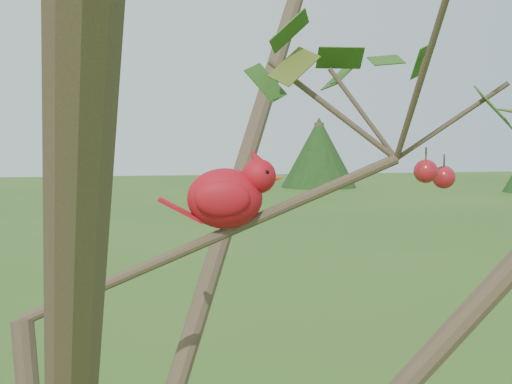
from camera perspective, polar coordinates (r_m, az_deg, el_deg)
crabapple_tree at (r=0.92m, az=-16.77°, el=-2.40°), size 2.35×2.05×2.95m
cardinal at (r=1.03m, az=-2.41°, el=-0.28°), size 0.20×0.11×0.14m
distant_trees at (r=24.55m, az=-16.10°, el=2.64°), size 38.54×13.78×3.31m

